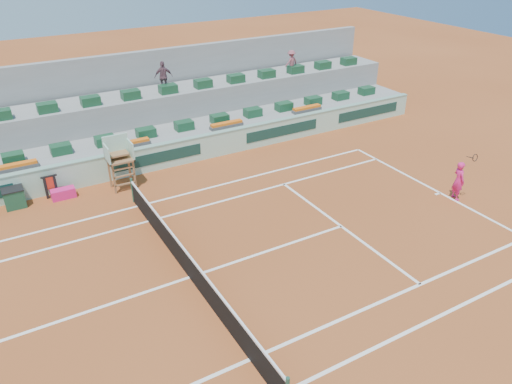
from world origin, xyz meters
TOP-DOWN VIEW (x-y plane):
  - ground at (0.00, 0.00)m, footprint 90.00×90.00m
  - seating_tier_lower at (0.00, 10.70)m, footprint 36.00×4.00m
  - seating_tier_upper at (0.00, 12.30)m, footprint 36.00×2.40m
  - stadium_back_wall at (0.00, 13.90)m, footprint 36.00×0.40m
  - player_bag at (-2.51, 7.76)m, footprint 0.99×0.44m
  - spectator_mid at (3.92, 12.00)m, footprint 1.00×0.57m
  - spectator_right at (11.74, 11.80)m, footprint 0.96×0.68m
  - court_lines at (0.00, 0.00)m, footprint 23.89×11.09m
  - tennis_net at (0.00, 0.00)m, footprint 0.10×11.97m
  - advertising_hoarding at (0.02, 8.50)m, footprint 36.00×0.34m
  - umpire_chair at (0.00, 7.50)m, footprint 1.10×0.90m
  - seat_row_lower at (0.00, 9.80)m, footprint 32.90×0.60m
  - seat_row_upper at (0.00, 11.70)m, footprint 32.90×0.60m
  - flower_planters at (-1.50, 9.00)m, footprint 26.80×0.36m
  - drink_cooler_a at (-4.39, 7.99)m, footprint 0.84×0.72m
  - towel_rack at (-2.91, 8.08)m, footprint 0.66×0.11m
  - tennis_player at (12.05, -0.66)m, footprint 0.56×0.92m

SIDE VIEW (x-z plane):
  - ground at x=0.00m, z-range 0.00..0.00m
  - court_lines at x=0.00m, z-range 0.00..0.01m
  - player_bag at x=-2.51m, z-range 0.00..0.44m
  - drink_cooler_a at x=-4.39m, z-range 0.00..0.84m
  - tennis_net at x=0.00m, z-range -0.02..1.08m
  - seating_tier_lower at x=0.00m, z-range 0.00..1.20m
  - towel_rack at x=-2.91m, z-range 0.09..1.12m
  - advertising_hoarding at x=0.02m, z-range 0.00..1.26m
  - tennis_player at x=12.05m, z-range -0.27..2.00m
  - seating_tier_upper at x=0.00m, z-range 0.00..2.60m
  - flower_planters at x=-1.50m, z-range 1.19..1.47m
  - seat_row_lower at x=0.00m, z-range 1.20..1.64m
  - umpire_chair at x=0.00m, z-range 0.34..2.74m
  - stadium_back_wall at x=0.00m, z-range 0.00..4.40m
  - seat_row_upper at x=0.00m, z-range 2.60..3.04m
  - spectator_right at x=11.74m, z-range 2.60..3.95m
  - spectator_mid at x=3.92m, z-range 2.60..4.21m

